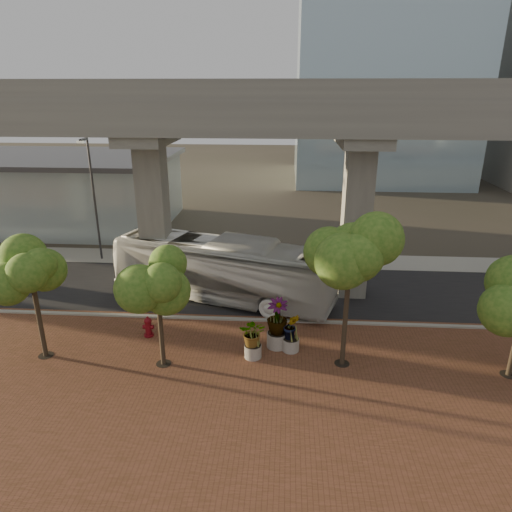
{
  "coord_description": "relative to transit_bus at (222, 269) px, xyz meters",
  "views": [
    {
      "loc": [
        1.96,
        -24.04,
        11.99
      ],
      "look_at": [
        0.24,
        0.5,
        2.89
      ],
      "focal_mm": 32.0,
      "sensor_mm": 36.0,
      "label": 1
    }
  ],
  "objects": [
    {
      "name": "ground",
      "position": [
        1.82,
        -0.85,
        -1.88
      ],
      "size": [
        160.0,
        160.0,
        0.0
      ],
      "primitive_type": "plane",
      "color": "#383428",
      "rests_on": "ground"
    },
    {
      "name": "street_tree_far_west",
      "position": [
        -7.47,
        -6.98,
        2.52
      ],
      "size": [
        3.37,
        3.37,
        5.89
      ],
      "color": "#3E3123",
      "rests_on": "ground"
    },
    {
      "name": "streetlamp_west",
      "position": [
        -9.87,
        5.84,
        3.25
      ],
      "size": [
        0.44,
        1.27,
        8.79
      ],
      "color": "#313036",
      "rests_on": "ground"
    },
    {
      "name": "streetlamp_east",
      "position": [
        8.56,
        4.77,
        2.88
      ],
      "size": [
        0.4,
        1.18,
        8.14
      ],
      "color": "#2A2A2E",
      "rests_on": "ground"
    },
    {
      "name": "street_tree_near_west",
      "position": [
        -1.72,
        -7.27,
        2.16
      ],
      "size": [
        3.3,
        3.3,
        5.5
      ],
      "color": "#3E3123",
      "rests_on": "ground"
    },
    {
      "name": "transit_viaduct",
      "position": [
        1.82,
        1.15,
        5.41
      ],
      "size": [
        72.0,
        5.6,
        12.4
      ],
      "color": "gray",
      "rests_on": "ground"
    },
    {
      "name": "station_pavilion",
      "position": [
        -18.18,
        15.15,
        1.34
      ],
      "size": [
        23.0,
        13.0,
        6.3
      ],
      "color": "#A8BAC0",
      "rests_on": "ground"
    },
    {
      "name": "brick_plaza",
      "position": [
        1.82,
        -8.85,
        -1.85
      ],
      "size": [
        70.0,
        13.0,
        0.06
      ],
      "primitive_type": "cube",
      "color": "brown",
      "rests_on": "ground"
    },
    {
      "name": "planter_left",
      "position": [
        4.12,
        -5.71,
        -0.61
      ],
      "size": [
        1.8,
        1.8,
        1.98
      ],
      "color": "#9F9990",
      "rests_on": "ground"
    },
    {
      "name": "curb_strip",
      "position": [
        1.82,
        -2.85,
        -1.8
      ],
      "size": [
        70.0,
        0.25,
        0.16
      ],
      "primitive_type": "cube",
      "color": "#98968D",
      "rests_on": "ground"
    },
    {
      "name": "street_tree_near_east",
      "position": [
        6.48,
        -6.69,
        3.3
      ],
      "size": [
        4.13,
        4.13,
        7.02
      ],
      "color": "#3E3123",
      "rests_on": "ground"
    },
    {
      "name": "transit_bus",
      "position": [
        0.0,
        0.0,
        0.0
      ],
      "size": [
        13.78,
        7.21,
        3.75
      ],
      "primitive_type": "imported",
      "rotation": [
        0.0,
        0.0,
        1.25
      ],
      "color": "silver",
      "rests_on": "ground"
    },
    {
      "name": "planter_front",
      "position": [
        2.34,
        -6.42,
        -0.61
      ],
      "size": [
        1.8,
        1.8,
        1.99
      ],
      "color": "gray",
      "rests_on": "ground"
    },
    {
      "name": "asphalt_road",
      "position": [
        1.82,
        1.15,
        -1.86
      ],
      "size": [
        90.0,
        8.0,
        0.04
      ],
      "primitive_type": "cube",
      "color": "black",
      "rests_on": "ground"
    },
    {
      "name": "planter_right",
      "position": [
        3.43,
        -5.41,
        -0.28
      ],
      "size": [
        2.37,
        2.37,
        2.53
      ],
      "color": "gray",
      "rests_on": "ground"
    },
    {
      "name": "fire_hydrant",
      "position": [
        -3.11,
        -4.85,
        -1.29
      ],
      "size": [
        0.55,
        0.49,
        1.09
      ],
      "color": "maroon",
      "rests_on": "ground"
    },
    {
      "name": "far_sidewalk",
      "position": [
        1.82,
        6.65,
        -1.85
      ],
      "size": [
        90.0,
        3.0,
        0.06
      ],
      "primitive_type": "cube",
      "color": "#98968D",
      "rests_on": "ground"
    }
  ]
}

